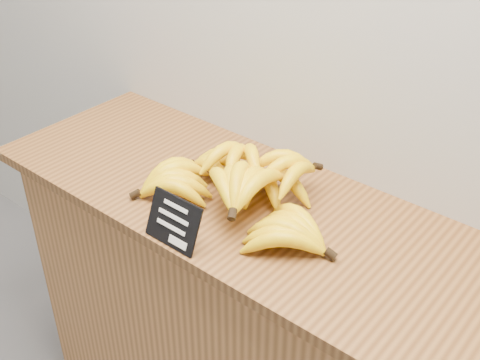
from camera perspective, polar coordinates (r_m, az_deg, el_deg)
counter at (r=1.83m, az=1.03°, el=-14.51°), size 1.31×0.50×0.90m
counter_top at (r=1.52m, az=1.20°, el=-2.54°), size 1.48×0.54×0.03m
chalkboard_sign at (r=1.36m, az=-6.36°, el=-3.94°), size 0.14×0.05×0.11m
banana_pile at (r=1.48m, az=0.41°, el=-0.28°), size 0.58×0.38×0.13m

